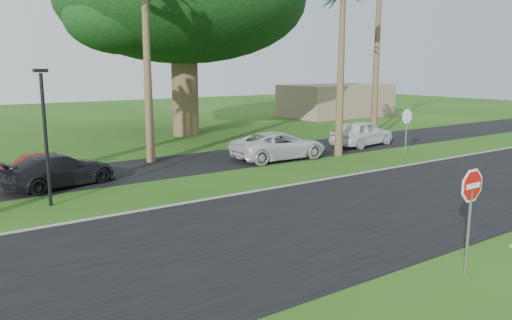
{
  "coord_description": "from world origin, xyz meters",
  "views": [
    {
      "loc": [
        -9.62,
        -9.15,
        4.72
      ],
      "look_at": [
        -0.8,
        3.59,
        1.8
      ],
      "focal_mm": 35.0,
      "sensor_mm": 36.0,
      "label": 1
    }
  ],
  "objects_px": {
    "car_red": "(50,167)",
    "car_pickup": "(362,133)",
    "stop_sign_near": "(471,200)",
    "car_dark": "(59,171)",
    "car_minivan": "(279,146)",
    "stop_sign_far": "(407,123)"
  },
  "relations": [
    {
      "from": "car_red",
      "to": "car_minivan",
      "type": "xyz_separation_m",
      "value": [
        10.89,
        -1.24,
        0.04
      ]
    },
    {
      "from": "stop_sign_near",
      "to": "car_minivan",
      "type": "distance_m",
      "value": 14.92
    },
    {
      "from": "car_pickup",
      "to": "car_red",
      "type": "bearing_deg",
      "value": 79.5
    },
    {
      "from": "car_red",
      "to": "car_minivan",
      "type": "relative_size",
      "value": 0.77
    },
    {
      "from": "stop_sign_far",
      "to": "car_dark",
      "type": "bearing_deg",
      "value": -10.46
    },
    {
      "from": "car_dark",
      "to": "car_pickup",
      "type": "bearing_deg",
      "value": -102.65
    },
    {
      "from": "car_red",
      "to": "car_dark",
      "type": "relative_size",
      "value": 0.87
    },
    {
      "from": "car_pickup",
      "to": "stop_sign_far",
      "type": "bearing_deg",
      "value": 163.78
    },
    {
      "from": "stop_sign_near",
      "to": "car_pickup",
      "type": "xyz_separation_m",
      "value": [
        11.98,
        14.61,
        -1.0
      ]
    },
    {
      "from": "car_dark",
      "to": "car_minivan",
      "type": "xyz_separation_m",
      "value": [
        10.77,
        -0.21,
        0.06
      ]
    },
    {
      "from": "car_red",
      "to": "car_pickup",
      "type": "distance_m",
      "value": 17.65
    },
    {
      "from": "car_red",
      "to": "car_pickup",
      "type": "relative_size",
      "value": 0.85
    },
    {
      "from": "car_dark",
      "to": "car_minivan",
      "type": "distance_m",
      "value": 10.77
    },
    {
      "from": "stop_sign_near",
      "to": "car_minivan",
      "type": "height_order",
      "value": "stop_sign_near"
    },
    {
      "from": "car_minivan",
      "to": "car_pickup",
      "type": "height_order",
      "value": "car_pickup"
    },
    {
      "from": "car_red",
      "to": "car_pickup",
      "type": "height_order",
      "value": "car_pickup"
    },
    {
      "from": "car_dark",
      "to": "car_pickup",
      "type": "height_order",
      "value": "car_pickup"
    },
    {
      "from": "stop_sign_far",
      "to": "car_minivan",
      "type": "distance_m",
      "value": 7.01
    },
    {
      "from": "stop_sign_far",
      "to": "car_pickup",
      "type": "height_order",
      "value": "stop_sign_far"
    },
    {
      "from": "stop_sign_near",
      "to": "car_dark",
      "type": "height_order",
      "value": "stop_sign_near"
    },
    {
      "from": "stop_sign_near",
      "to": "car_dark",
      "type": "distance_m",
      "value": 15.24
    },
    {
      "from": "car_dark",
      "to": "car_pickup",
      "type": "distance_m",
      "value": 17.53
    }
  ]
}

